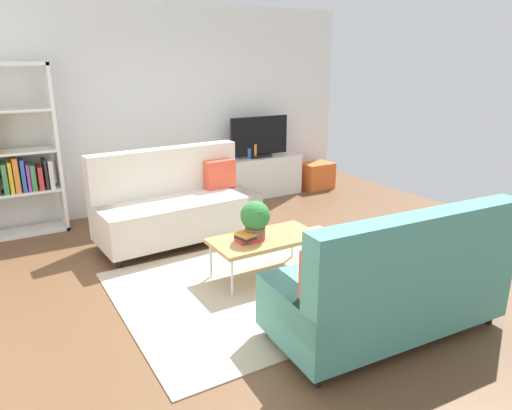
{
  "coord_description": "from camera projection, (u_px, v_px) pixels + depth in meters",
  "views": [
    {
      "loc": [
        -2.17,
        -3.84,
        2.13
      ],
      "look_at": [
        0.23,
        0.24,
        0.65
      ],
      "focal_mm": 32.81,
      "sensor_mm": 36.0,
      "label": 1
    }
  ],
  "objects": [
    {
      "name": "area_rug",
      "position": [
        271.0,
        284.0,
        4.63
      ],
      "size": [
        2.9,
        2.2,
        0.01
      ],
      "primitive_type": "cube",
      "color": "tan",
      "rests_on": "ground_plane"
    },
    {
      "name": "bottle_0",
      "position": [
        249.0,
        153.0,
        7.3
      ],
      "size": [
        0.06,
        0.06,
        0.16
      ],
      "primitive_type": "cylinder",
      "color": "#3359B2",
      "rests_on": "tv_console"
    },
    {
      "name": "storage_trunk",
      "position": [
        317.0,
        175.0,
        8.03
      ],
      "size": [
        0.52,
        0.4,
        0.44
      ],
      "primitive_type": "cube",
      "color": "orange",
      "rests_on": "ground_plane"
    },
    {
      "name": "bookshelf",
      "position": [
        7.0,
        158.0,
        5.65
      ],
      "size": [
        1.1,
        0.36,
        2.1
      ],
      "color": "white",
      "rests_on": "ground_plane"
    },
    {
      "name": "couch_beige",
      "position": [
        176.0,
        205.0,
        5.67
      ],
      "size": [
        1.95,
        0.96,
        1.1
      ],
      "rotation": [
        0.0,
        0.0,
        3.21
      ],
      "color": "beige",
      "rests_on": "ground_plane"
    },
    {
      "name": "couch_green",
      "position": [
        391.0,
        285.0,
        3.66
      ],
      "size": [
        1.95,
        0.95,
        1.1
      ],
      "rotation": [
        0.0,
        0.0,
        -0.06
      ],
      "color": "teal",
      "rests_on": "ground_plane"
    },
    {
      "name": "tv",
      "position": [
        259.0,
        138.0,
        7.34
      ],
      "size": [
        1.0,
        0.2,
        0.64
      ],
      "color": "black",
      "rests_on": "tv_console"
    },
    {
      "name": "wall_far",
      "position": [
        152.0,
        109.0,
        6.72
      ],
      "size": [
        6.4,
        0.12,
        2.9
      ],
      "primitive_type": "cube",
      "color": "white",
      "rests_on": "ground_plane"
    },
    {
      "name": "tv_console",
      "position": [
        259.0,
        176.0,
        7.55
      ],
      "size": [
        1.4,
        0.44,
        0.64
      ],
      "primitive_type": "cube",
      "color": "silver",
      "rests_on": "ground_plane"
    },
    {
      "name": "ground_plane",
      "position": [
        248.0,
        274.0,
        4.85
      ],
      "size": [
        7.68,
        7.68,
        0.0
      ],
      "primitive_type": "plane",
      "color": "brown"
    },
    {
      "name": "table_book_0",
      "position": [
        249.0,
        239.0,
        4.6
      ],
      "size": [
        0.25,
        0.2,
        0.04
      ],
      "primitive_type": "cube",
      "rotation": [
        0.0,
        0.0,
        -0.08
      ],
      "color": "red",
      "rests_on": "coffee_table"
    },
    {
      "name": "table_book_1",
      "position": [
        249.0,
        236.0,
        4.59
      ],
      "size": [
        0.27,
        0.23,
        0.03
      ],
      "primitive_type": "cube",
      "rotation": [
        0.0,
        0.0,
        0.21
      ],
      "color": "#262626",
      "rests_on": "table_book_0"
    },
    {
      "name": "table_book_2",
      "position": [
        249.0,
        233.0,
        4.58
      ],
      "size": [
        0.28,
        0.23,
        0.02
      ],
      "primitive_type": "cube",
      "rotation": [
        0.0,
        0.0,
        0.24
      ],
      "color": "orange",
      "rests_on": "table_book_1"
    },
    {
      "name": "coffee_table",
      "position": [
        265.0,
        240.0,
        4.7
      ],
      "size": [
        1.1,
        0.56,
        0.42
      ],
      "color": "#B7844C",
      "rests_on": "ground_plane"
    },
    {
      "name": "vase_0",
      "position": [
        225.0,
        155.0,
        7.19
      ],
      "size": [
        0.14,
        0.14,
        0.17
      ],
      "primitive_type": "cylinder",
      "color": "silver",
      "rests_on": "tv_console"
    },
    {
      "name": "vase_1",
      "position": [
        236.0,
        154.0,
        7.28
      ],
      "size": [
        0.12,
        0.12,
        0.15
      ],
      "primitive_type": "cylinder",
      "color": "#4C72B2",
      "rests_on": "tv_console"
    },
    {
      "name": "bottle_1",
      "position": [
        255.0,
        151.0,
        7.34
      ],
      "size": [
        0.05,
        0.05,
        0.22
      ],
      "primitive_type": "cylinder",
      "color": "orange",
      "rests_on": "tv_console"
    },
    {
      "name": "potted_plant",
      "position": [
        255.0,
        219.0,
        4.58
      ],
      "size": [
        0.29,
        0.29,
        0.39
      ],
      "color": "brown",
      "rests_on": "coffee_table"
    }
  ]
}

